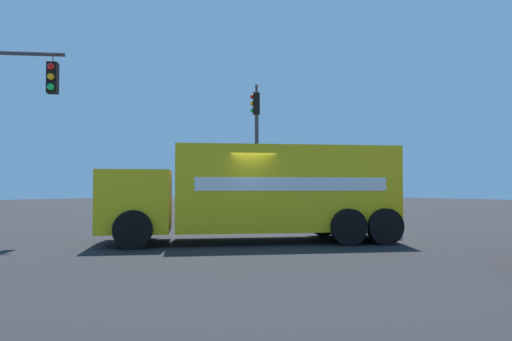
# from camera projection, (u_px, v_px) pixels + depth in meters

# --- Properties ---
(ground_plane) EXTENTS (100.00, 100.00, 0.00)m
(ground_plane) POSITION_uv_depth(u_px,v_px,m) (252.00, 242.00, 13.56)
(ground_plane) COLOR black
(delivery_truck) EXTENTS (6.85, 8.25, 2.75)m
(delivery_truck) POSITION_uv_depth(u_px,v_px,m) (260.00, 192.00, 13.69)
(delivery_truck) COLOR yellow
(delivery_truck) RESTS_ON ground
(traffic_light_primary) EXTENTS (3.17, 3.00, 6.22)m
(traffic_light_primary) POSITION_uv_depth(u_px,v_px,m) (256.00, 136.00, 23.14)
(traffic_light_primary) COLOR #38383D
(traffic_light_primary) RESTS_ON ground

